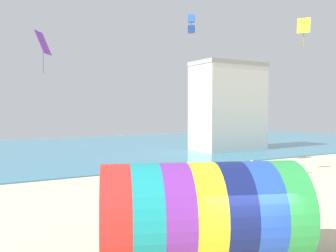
% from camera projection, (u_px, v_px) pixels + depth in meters
% --- Properties ---
extents(sea, '(120.00, 40.00, 0.10)m').
position_uv_depth(sea, '(19.00, 152.00, 43.83)').
color(sea, teal).
rests_on(sea, ground).
extents(giant_inflatable_tube, '(6.93, 5.33, 3.25)m').
position_uv_depth(giant_inflatable_tube, '(201.00, 214.00, 11.70)').
color(giant_inflatable_tube, red).
rests_on(giant_inflatable_tube, ground).
extents(kite_blue_box, '(0.73, 0.73, 1.48)m').
position_uv_depth(kite_blue_box, '(191.00, 24.00, 29.79)').
color(kite_blue_box, blue).
extents(kite_yellow_diamond, '(0.68, 0.72, 1.44)m').
position_uv_depth(kite_yellow_diamond, '(304.00, 26.00, 18.13)').
color(kite_yellow_diamond, yellow).
extents(kite_purple_diamond, '(1.18, 1.25, 2.59)m').
position_uv_depth(kite_purple_diamond, '(43.00, 43.00, 23.18)').
color(kite_purple_diamond, purple).
extents(bystander_near_water, '(0.42, 0.40, 1.59)m').
position_uv_depth(bystander_near_water, '(254.00, 188.00, 19.73)').
color(bystander_near_water, '#726651').
rests_on(bystander_near_water, ground).
extents(bystander_far_left, '(0.39, 0.42, 1.77)m').
position_uv_depth(bystander_far_left, '(252.00, 174.00, 23.44)').
color(bystander_far_left, '#383D56').
rests_on(bystander_far_left, ground).
extents(promenade_building, '(8.78, 4.86, 10.74)m').
position_uv_depth(promenade_building, '(228.00, 107.00, 45.59)').
color(promenade_building, silver).
rests_on(promenade_building, ground).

